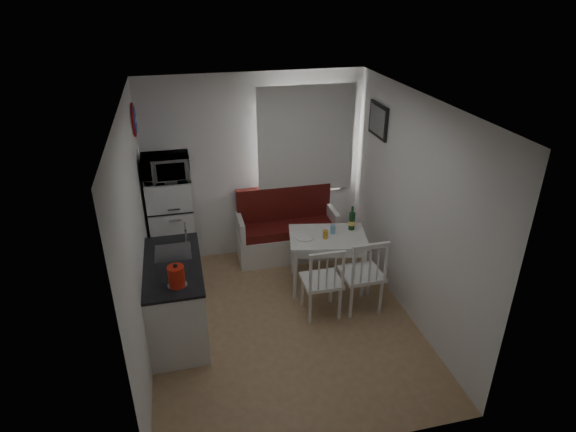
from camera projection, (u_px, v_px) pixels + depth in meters
name	position (u px, v px, depth m)	size (l,w,h in m)	color
floor	(284.00, 323.00, 5.68)	(3.00, 3.50, 0.02)	#9A7952
ceiling	(283.00, 103.00, 4.53)	(3.00, 3.50, 0.02)	white
wall_back	(255.00, 168.00, 6.63)	(3.00, 0.02, 2.60)	white
wall_front	(336.00, 331.00, 3.58)	(3.00, 0.02, 2.60)	white
wall_left	(137.00, 241.00, 4.79)	(0.02, 3.50, 2.60)	white
wall_right	(413.00, 211.00, 5.42)	(0.02, 3.50, 2.60)	white
window	(305.00, 143.00, 6.60)	(1.22, 0.06, 1.47)	white
curtain	(306.00, 141.00, 6.52)	(1.35, 0.02, 1.50)	white
kitchen_counter	(176.00, 297.00, 5.37)	(0.62, 1.32, 1.16)	white
wall_sign	(135.00, 120.00, 5.68)	(0.40, 0.40, 0.03)	#1C3DAA
picture_frame	(378.00, 120.00, 6.03)	(0.04, 0.52, 0.42)	black
bench	(286.00, 234.00, 6.93)	(1.42, 0.55, 1.01)	white
dining_table	(328.00, 241.00, 6.13)	(1.08, 0.85, 0.73)	white
chair_left	(324.00, 276.00, 5.52)	(0.45, 0.43, 0.51)	white
chair_right	(366.00, 269.00, 5.60)	(0.48, 0.46, 0.54)	white
fridge	(173.00, 227.00, 6.35)	(0.56, 0.56, 1.40)	white
microwave	(166.00, 168.00, 5.92)	(0.58, 0.39, 0.32)	white
kettle	(176.00, 276.00, 4.72)	(0.20, 0.20, 0.26)	red
wine_bottle	(352.00, 218.00, 6.18)	(0.08, 0.08, 0.32)	#133D1C
drinking_glass_orange	(325.00, 234.00, 6.01)	(0.06, 0.06, 0.11)	gold
drinking_glass_blue	(333.00, 229.00, 6.12)	(0.07, 0.07, 0.11)	#7DB9D4
plate	(305.00, 237.00, 6.04)	(0.24, 0.24, 0.02)	white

